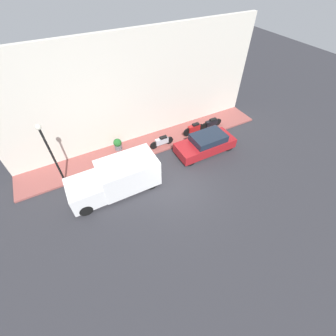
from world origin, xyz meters
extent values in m
plane|color=#2D2D33|center=(0.00, 0.00, 0.00)|extent=(60.00, 60.00, 0.00)
cube|color=#934C47|center=(4.44, 0.00, 0.06)|extent=(2.28, 18.15, 0.12)
cube|color=silver|center=(5.73, 0.00, 3.69)|extent=(0.30, 18.15, 7.39)
cube|color=maroon|center=(1.98, -3.28, 0.53)|extent=(1.76, 4.23, 0.69)
cube|color=#192333|center=(1.98, -3.49, 1.11)|extent=(1.55, 2.33, 0.48)
cylinder|color=black|center=(1.22, -1.65, 0.34)|extent=(0.20, 0.68, 0.68)
cylinder|color=black|center=(2.74, -1.65, 0.34)|extent=(0.20, 0.68, 0.68)
cylinder|color=black|center=(1.22, -4.90, 0.34)|extent=(0.20, 0.68, 0.68)
cylinder|color=black|center=(2.74, -4.90, 0.34)|extent=(0.20, 0.68, 0.68)
cube|color=white|center=(1.50, 2.61, 1.08)|extent=(2.03, 3.38, 1.76)
cube|color=white|center=(1.50, 5.21, 0.82)|extent=(1.92, 1.82, 1.23)
cube|color=#192333|center=(1.50, 5.48, 1.16)|extent=(1.72, 1.00, 0.49)
cylinder|color=black|center=(0.62, 5.51, 0.36)|extent=(0.22, 0.73, 0.73)
cylinder|color=black|center=(2.38, 5.51, 0.36)|extent=(0.22, 0.73, 0.73)
cylinder|color=black|center=(0.62, 1.53, 0.36)|extent=(0.22, 0.73, 0.73)
cylinder|color=black|center=(2.38, 1.53, 0.36)|extent=(0.22, 0.73, 0.73)
cube|color=#B7B7BF|center=(3.78, -0.76, 0.59)|extent=(0.30, 0.97, 0.43)
cube|color=black|center=(3.78, -0.89, 0.86)|extent=(0.27, 0.53, 0.12)
cylinder|color=black|center=(3.78, -0.14, 0.42)|extent=(0.10, 0.59, 0.59)
cylinder|color=black|center=(3.78, -1.38, 0.42)|extent=(0.10, 0.59, 0.59)
cube|color=black|center=(4.01, -5.28, 0.57)|extent=(0.30, 1.02, 0.39)
cube|color=black|center=(4.01, -5.42, 0.83)|extent=(0.27, 0.56, 0.12)
cylinder|color=black|center=(4.01, -4.62, 0.42)|extent=(0.10, 0.59, 0.59)
cylinder|color=black|center=(4.01, -5.95, 0.42)|extent=(0.10, 0.59, 0.59)
cube|color=#B21E1E|center=(3.95, -3.61, 0.65)|extent=(0.30, 0.96, 0.48)
cube|color=black|center=(3.95, -3.74, 0.95)|extent=(0.27, 0.52, 0.12)
cylinder|color=black|center=(3.95, -3.04, 0.46)|extent=(0.10, 0.68, 0.68)
cylinder|color=black|center=(3.95, -4.17, 0.46)|extent=(0.10, 0.68, 0.68)
cylinder|color=black|center=(3.59, 6.15, 2.12)|extent=(0.12, 0.12, 4.00)
sphere|color=silver|center=(3.59, 6.15, 4.21)|extent=(0.28, 0.28, 0.28)
cylinder|color=slate|center=(4.94, 2.15, 0.30)|extent=(0.51, 0.51, 0.36)
sphere|color=#236628|center=(4.94, 2.15, 0.71)|extent=(0.57, 0.57, 0.57)
camera|label=1|loc=(-7.62, 4.78, 10.78)|focal=24.00mm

